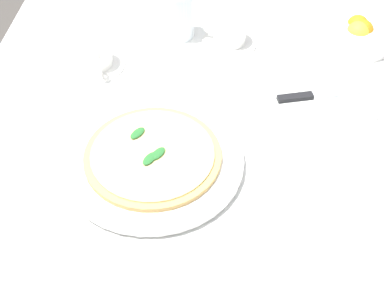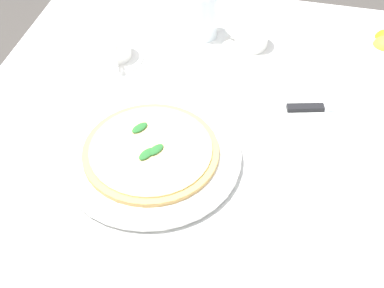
{
  "view_description": "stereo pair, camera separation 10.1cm",
  "coord_description": "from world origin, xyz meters",
  "views": [
    {
      "loc": [
        -0.01,
        -0.74,
        1.49
      ],
      "look_at": [
        -0.07,
        -0.04,
        0.76
      ],
      "focal_mm": 49.96,
      "sensor_mm": 36.0,
      "label": 1
    },
    {
      "loc": [
        0.09,
        -0.72,
        1.49
      ],
      "look_at": [
        -0.07,
        -0.04,
        0.76
      ],
      "focal_mm": 49.96,
      "sensor_mm": 36.0,
      "label": 2
    }
  ],
  "objects": [
    {
      "name": "dining_table",
      "position": [
        0.0,
        0.0,
        0.61
      ],
      "size": [
        1.11,
        1.11,
        0.74
      ],
      "color": "white",
      "rests_on": "ground_plane"
    },
    {
      "name": "pizza_plate",
      "position": [
        -0.14,
        -0.08,
        0.75
      ],
      "size": [
        0.34,
        0.34,
        0.02
      ],
      "color": "white",
      "rests_on": "dining_table"
    },
    {
      "name": "pizza",
      "position": [
        -0.14,
        -0.08,
        0.77
      ],
      "size": [
        0.26,
        0.26,
        0.02
      ],
      "color": "#DBAD60",
      "rests_on": "pizza_plate"
    },
    {
      "name": "coffee_cup_back_corner",
      "position": [
        -0.01,
        0.32,
        0.77
      ],
      "size": [
        0.13,
        0.13,
        0.06
      ],
      "color": "white",
      "rests_on": "dining_table"
    },
    {
      "name": "coffee_cup_left_edge",
      "position": [
        -0.31,
        0.21,
        0.77
      ],
      "size": [
        0.13,
        0.13,
        0.06
      ],
      "color": "white",
      "rests_on": "dining_table"
    },
    {
      "name": "water_glass_near_left",
      "position": [
        -0.13,
        0.34,
        0.8
      ],
      "size": [
        0.07,
        0.07,
        0.12
      ],
      "color": "white",
      "rests_on": "dining_table"
    },
    {
      "name": "napkin_folded",
      "position": [
        0.18,
        0.12,
        0.75
      ],
      "size": [
        0.24,
        0.17,
        0.02
      ],
      "rotation": [
        0.0,
        0.0,
        0.2
      ],
      "color": "white",
      "rests_on": "dining_table"
    },
    {
      "name": "dinner_knife",
      "position": [
        0.18,
        0.12,
        0.77
      ],
      "size": [
        0.19,
        0.07,
        0.01
      ],
      "rotation": [
        0.0,
        0.0,
        0.26
      ],
      "color": "silver",
      "rests_on": "napkin_folded"
    },
    {
      "name": "citrus_bowl",
      "position": [
        0.29,
        0.34,
        0.77
      ],
      "size": [
        0.15,
        0.15,
        0.06
      ],
      "color": "white",
      "rests_on": "dining_table"
    }
  ]
}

